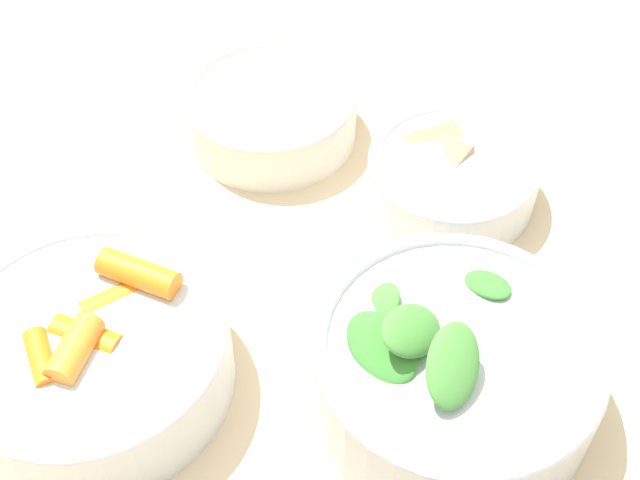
# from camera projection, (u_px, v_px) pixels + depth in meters

# --- Properties ---
(dining_table) EXTENTS (1.19, 1.09, 0.75)m
(dining_table) POSITION_uv_depth(u_px,v_px,m) (376.00, 407.00, 0.73)
(dining_table) COLOR beige
(dining_table) RESTS_ON ground_plane
(bowl_carrots) EXTENTS (0.19, 0.19, 0.08)m
(bowl_carrots) POSITION_uv_depth(u_px,v_px,m) (91.00, 352.00, 0.61)
(bowl_carrots) COLOR silver
(bowl_carrots) RESTS_ON dining_table
(bowl_greens) EXTENTS (0.20, 0.19, 0.11)m
(bowl_greens) POSITION_uv_depth(u_px,v_px,m) (455.00, 369.00, 0.60)
(bowl_greens) COLOR silver
(bowl_greens) RESTS_ON dining_table
(bowl_beans_hotdog) EXTENTS (0.15, 0.15, 0.05)m
(bowl_beans_hotdog) POSITION_uv_depth(u_px,v_px,m) (271.00, 112.00, 0.79)
(bowl_beans_hotdog) COLOR silver
(bowl_beans_hotdog) RESTS_ON dining_table
(bowl_cookies) EXTENTS (0.14, 0.14, 0.05)m
(bowl_cookies) POSITION_uv_depth(u_px,v_px,m) (452.00, 175.00, 0.74)
(bowl_cookies) COLOR silver
(bowl_cookies) RESTS_ON dining_table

